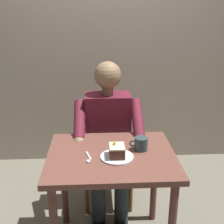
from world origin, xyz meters
TOP-DOWN VIEW (x-y plane):
  - cafe_rear_panel at (0.00, -1.39)m, footprint 6.40×0.12m
  - dining_table at (0.00, 0.00)m, footprint 0.82×0.67m
  - chair at (0.00, -0.63)m, footprint 0.42×0.42m
  - seated_person at (0.00, -0.46)m, footprint 0.53×0.58m
  - dessert_plate at (-0.03, 0.05)m, footprint 0.21×0.21m
  - cake_slice at (-0.03, 0.05)m, footprint 0.09×0.12m
  - coffee_cup at (-0.20, -0.05)m, footprint 0.12×0.09m
  - dessert_spoon at (0.15, 0.06)m, footprint 0.04×0.14m

SIDE VIEW (x-z plane):
  - chair at x=0.00m, z-range 0.04..0.92m
  - dining_table at x=0.00m, z-range 0.26..1.00m
  - seated_person at x=0.00m, z-range 0.02..1.27m
  - dessert_spoon at x=0.15m, z-range 0.75..0.76m
  - dessert_plate at x=-0.03m, z-range 0.75..0.76m
  - coffee_cup at x=-0.20m, z-range 0.75..0.84m
  - cake_slice at x=-0.03m, z-range 0.75..0.84m
  - cafe_rear_panel at x=0.00m, z-range 0.00..3.00m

